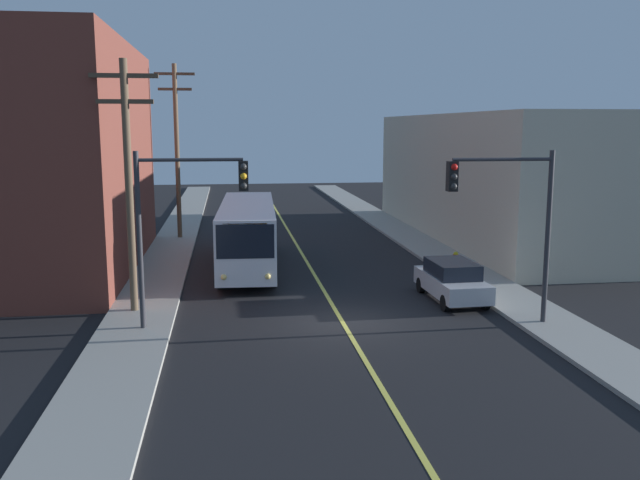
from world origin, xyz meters
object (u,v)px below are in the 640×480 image
Objects in this scene: utility_pole_near at (128,175)px; fire_hydrant at (456,260)px; traffic_signal_left_corner at (185,206)px; parked_car_silver at (452,280)px; city_bus at (248,232)px; utility_pole_mid at (177,144)px; traffic_signal_right_corner at (507,205)px.

fire_hydrant is at bearing 21.04° from utility_pole_near.
traffic_signal_left_corner is (2.13, -2.36, -0.91)m from utility_pole_near.
parked_car_silver is at bearing 1.28° from utility_pole_near.
traffic_signal_left_corner reaches higher than city_bus.
utility_pole_mid is 18.74m from fire_hydrant.
parked_car_silver is 11.17m from traffic_signal_left_corner.
utility_pole_mid is (-3.94, 9.22, 4.09)m from city_bus.
traffic_signal_right_corner is at bearing -58.81° from utility_pole_mid.
traffic_signal_right_corner is 7.14× the size of fire_hydrant.
utility_pole_near is at bearing -178.72° from parked_car_silver.
fire_hydrant is (1.44, 9.05, -3.72)m from traffic_signal_right_corner.
fire_hydrant is at bearing 80.97° from traffic_signal_right_corner.
traffic_signal_left_corner is 15.05m from fire_hydrant.
utility_pole_mid reaches higher than traffic_signal_left_corner.
utility_pole_near is 16.10m from fire_hydrant.
traffic_signal_right_corner reaches higher than city_bus.
utility_pole_mid reaches higher than utility_pole_near.
city_bus is 10.23m from fire_hydrant.
traffic_signal_left_corner is 10.88m from traffic_signal_right_corner.
utility_pole_near is (-12.42, -0.28, 4.38)m from parked_car_silver.
utility_pole_mid reaches higher than traffic_signal_right_corner.
utility_pole_near is at bearing -120.02° from city_bus.
utility_pole_mid is 12.50× the size of fire_hydrant.
traffic_signal_left_corner and traffic_signal_right_corner have the same top height.
city_bus is 2.04× the size of traffic_signal_left_corner.
utility_pole_near is (-4.49, -7.76, 3.40)m from city_bus.
traffic_signal_right_corner is (10.82, -1.15, 0.00)m from traffic_signal_left_corner.
utility_pole_near is at bearing -91.85° from utility_pole_mid.
city_bus is at bearing 126.91° from traffic_signal_right_corner.
parked_car_silver is 0.42× the size of utility_pole_mid.
traffic_signal_left_corner is 1.00× the size of traffic_signal_right_corner.
utility_pole_near is 10.92× the size of fire_hydrant.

